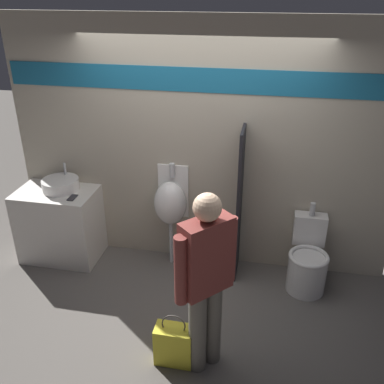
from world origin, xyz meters
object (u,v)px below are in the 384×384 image
object	(u,v)px
cell_phone	(72,198)
urinal_near_counter	(171,203)
toilet	(307,263)
sink_basin	(61,185)
person_in_vest	(206,278)
shopping_bag	(174,344)

from	to	relation	value
cell_phone	urinal_near_counter	size ratio (longest dim) A/B	0.12
cell_phone	toilet	xyz separation A→B (m)	(2.54, 0.08, -0.56)
sink_basin	person_in_vest	distance (m)	2.29
sink_basin	shopping_bag	bearing A→B (deg)	-40.10
cell_phone	shopping_bag	world-z (taller)	cell_phone
cell_phone	sink_basin	bearing A→B (deg)	141.48
toilet	shopping_bag	world-z (taller)	toilet
person_in_vest	shopping_bag	xyz separation A→B (m)	(-0.26, -0.04, -0.71)
toilet	person_in_vest	distance (m)	1.62
urinal_near_counter	shopping_bag	world-z (taller)	urinal_near_counter
urinal_near_counter	toilet	distance (m)	1.59
toilet	person_in_vest	xyz separation A→B (m)	(-0.88, -1.23, 0.60)
person_in_vest	cell_phone	bearing A→B (deg)	98.40
urinal_near_counter	person_in_vest	world-z (taller)	person_in_vest
sink_basin	person_in_vest	world-z (taller)	person_in_vest
sink_basin	cell_phone	size ratio (longest dim) A/B	2.92
cell_phone	urinal_near_counter	xyz separation A→B (m)	(1.03, 0.24, -0.08)
urinal_near_counter	toilet	size ratio (longest dim) A/B	1.33
toilet	sink_basin	bearing A→B (deg)	178.03
urinal_near_counter	person_in_vest	distance (m)	1.53
cell_phone	person_in_vest	size ratio (longest dim) A/B	0.09
shopping_bag	person_in_vest	bearing A→B (deg)	8.30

